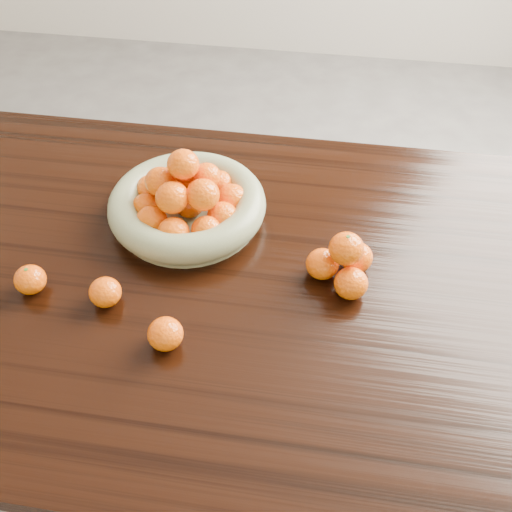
# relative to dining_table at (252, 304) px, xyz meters

# --- Properties ---
(ground) EXTENTS (5.00, 5.00, 0.00)m
(ground) POSITION_rel_dining_table_xyz_m (0.00, 0.00, -0.66)
(ground) COLOR #64615F
(ground) RESTS_ON ground
(dining_table) EXTENTS (2.00, 1.00, 0.75)m
(dining_table) POSITION_rel_dining_table_xyz_m (0.00, 0.00, 0.00)
(dining_table) COLOR black
(dining_table) RESTS_ON ground
(fruit_bowl) EXTENTS (0.34, 0.34, 0.18)m
(fruit_bowl) POSITION_rel_dining_table_xyz_m (-0.17, 0.15, 0.14)
(fruit_bowl) COLOR gray
(fruit_bowl) RESTS_ON dining_table
(orange_pyramid) EXTENTS (0.13, 0.14, 0.12)m
(orange_pyramid) POSITION_rel_dining_table_xyz_m (0.18, 0.02, 0.13)
(orange_pyramid) COLOR #DF5D06
(orange_pyramid) RESTS_ON dining_table
(loose_orange_0) EXTENTS (0.06, 0.06, 0.06)m
(loose_orange_0) POSITION_rel_dining_table_xyz_m (-0.42, -0.10, 0.12)
(loose_orange_0) COLOR #DF5D06
(loose_orange_0) RESTS_ON dining_table
(loose_orange_1) EXTENTS (0.06, 0.06, 0.06)m
(loose_orange_1) POSITION_rel_dining_table_xyz_m (-0.26, -0.11, 0.12)
(loose_orange_1) COLOR #DF5D06
(loose_orange_1) RESTS_ON dining_table
(loose_orange_2) EXTENTS (0.06, 0.06, 0.06)m
(loose_orange_2) POSITION_rel_dining_table_xyz_m (-0.12, -0.19, 0.12)
(loose_orange_2) COLOR #DF5D06
(loose_orange_2) RESTS_ON dining_table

